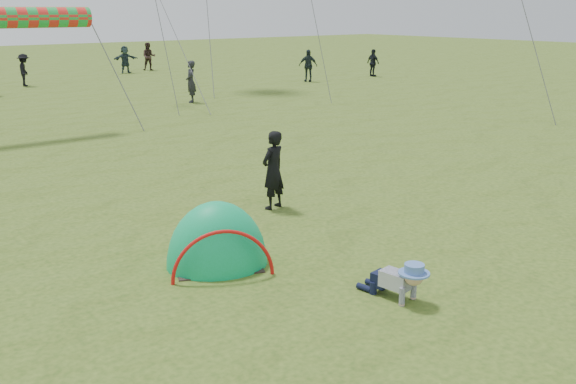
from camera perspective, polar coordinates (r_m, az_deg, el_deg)
ground at (r=9.88m, az=9.48°, el=-7.60°), size 140.00×140.00×0.00m
crawling_toddler at (r=9.11m, az=9.90°, el=-7.64°), size 0.66×0.85×0.60m
popup_tent at (r=10.31m, az=-6.29°, el=-6.43°), size 2.00×1.85×2.08m
standing_adult at (r=12.87m, az=-1.33°, el=1.96°), size 0.66×0.52×1.60m
crowd_person_0 at (r=28.33m, az=-8.63°, el=9.67°), size 0.69×0.78×1.79m
crowd_person_1 at (r=43.98m, az=-12.27°, el=11.68°), size 1.09×1.01×1.80m
crowd_person_3 at (r=36.77m, az=-22.39°, el=9.99°), size 1.01×1.24×1.68m
crowd_person_8 at (r=36.30m, az=1.79°, el=11.17°), size 0.97×1.08×1.76m
crowd_person_11 at (r=42.53m, az=-14.27°, el=11.35°), size 1.60×0.62×1.69m
crowd_person_14 at (r=39.46m, az=7.57°, el=11.31°), size 0.43×0.96×1.61m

